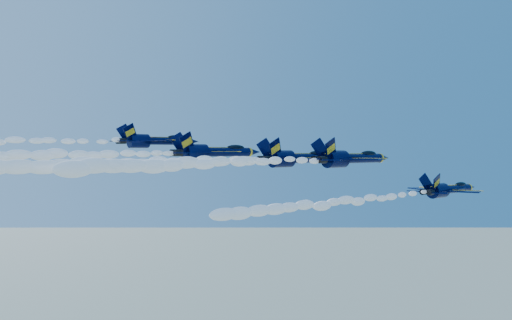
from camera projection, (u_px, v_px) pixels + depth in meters
jet_lead at (448, 189)px, 83.10m from camera, size 15.60×12.79×5.80m
smoke_trail_jet_lead at (338, 202)px, 65.91m from camera, size 41.32×1.74×1.56m
jet_second at (350, 158)px, 85.81m from camera, size 19.15×15.71×7.12m
smoke_trail_jet_second at (211, 163)px, 67.66m from camera, size 41.32×2.13×1.92m
jet_third at (298, 158)px, 87.39m from camera, size 19.18×15.73×7.13m
smoke_trail_jet_third at (147, 163)px, 69.24m from camera, size 41.32×2.14×1.92m
jet_fourth at (213, 152)px, 89.39m from camera, size 19.17×15.72×7.12m
smoke_trail_jet_fourth at (46, 155)px, 71.24m from camera, size 41.32×2.14×1.92m
jet_fifth at (155, 141)px, 89.66m from camera, size 16.25×13.33×6.04m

